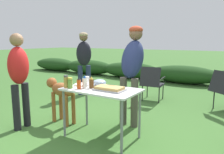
# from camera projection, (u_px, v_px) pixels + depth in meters

# --- Properties ---
(ground_plane) EXTENTS (60.00, 60.00, 0.00)m
(ground_plane) POSITION_uv_depth(u_px,v_px,m) (102.00, 137.00, 3.28)
(ground_plane) COLOR #3D6B2D
(shrub_hedge) EXTENTS (14.40, 0.90, 0.59)m
(shrub_hedge) POSITION_uv_depth(u_px,v_px,m) (183.00, 74.00, 7.35)
(shrub_hedge) COLOR #1E4219
(shrub_hedge) RESTS_ON ground
(folding_table) EXTENTS (1.10, 0.64, 0.74)m
(folding_table) POSITION_uv_depth(u_px,v_px,m) (101.00, 94.00, 3.17)
(folding_table) COLOR white
(folding_table) RESTS_ON ground
(food_tray) EXTENTS (0.44, 0.25, 0.06)m
(food_tray) POSITION_uv_depth(u_px,v_px,m) (109.00, 89.00, 3.05)
(food_tray) COLOR #9E9EA3
(food_tray) RESTS_ON folding_table
(plate_stack) EXTENTS (0.24, 0.24, 0.02)m
(plate_stack) POSITION_uv_depth(u_px,v_px,m) (82.00, 85.00, 3.40)
(plate_stack) COLOR white
(plate_stack) RESTS_ON folding_table
(mixing_bowl) EXTENTS (0.21, 0.21, 0.10)m
(mixing_bowl) POSITION_uv_depth(u_px,v_px,m) (99.00, 82.00, 3.38)
(mixing_bowl) COLOR #99B2CC
(mixing_bowl) RESTS_ON folding_table
(paper_cup_stack) EXTENTS (0.08, 0.08, 0.11)m
(paper_cup_stack) POSITION_uv_depth(u_px,v_px,m) (87.00, 80.00, 3.55)
(paper_cup_stack) COLOR white
(paper_cup_stack) RESTS_ON folding_table
(relish_jar) EXTENTS (0.07, 0.07, 0.16)m
(relish_jar) POSITION_uv_depth(u_px,v_px,m) (70.00, 83.00, 3.18)
(relish_jar) COLOR olive
(relish_jar) RESTS_ON folding_table
(mayo_bottle) EXTENTS (0.06, 0.06, 0.19)m
(mayo_bottle) POSITION_uv_depth(u_px,v_px,m) (85.00, 82.00, 3.19)
(mayo_bottle) COLOR silver
(mayo_bottle) RESTS_ON folding_table
(beer_bottle) EXTENTS (0.07, 0.07, 0.17)m
(beer_bottle) POSITION_uv_depth(u_px,v_px,m) (91.00, 83.00, 3.19)
(beer_bottle) COLOR brown
(beer_bottle) RESTS_ON folding_table
(hot_sauce_bottle) EXTENTS (0.06, 0.06, 0.17)m
(hot_sauce_bottle) POSITION_uv_depth(u_px,v_px,m) (79.00, 83.00, 3.15)
(hot_sauce_bottle) COLOR #CC4214
(hot_sauce_bottle) RESTS_ON folding_table
(spice_jar) EXTENTS (0.07, 0.07, 0.19)m
(spice_jar) POSITION_uv_depth(u_px,v_px,m) (66.00, 82.00, 3.22)
(spice_jar) COLOR #B2893D
(spice_jar) RESTS_ON folding_table
(standing_person_in_navy_coat) EXTENTS (0.39, 0.51, 1.68)m
(standing_person_in_navy_coat) POSITION_uv_depth(u_px,v_px,m) (132.00, 64.00, 3.66)
(standing_person_in_navy_coat) COLOR #4C473D
(standing_person_in_navy_coat) RESTS_ON ground
(standing_person_in_red_jacket) EXTENTS (0.29, 0.38, 1.54)m
(standing_person_in_red_jacket) POSITION_uv_depth(u_px,v_px,m) (19.00, 73.00, 3.47)
(standing_person_in_red_jacket) COLOR black
(standing_person_in_red_jacket) RESTS_ON ground
(standing_person_with_beanie) EXTENTS (0.47, 0.48, 1.64)m
(standing_person_with_beanie) POSITION_uv_depth(u_px,v_px,m) (84.00, 57.00, 5.70)
(standing_person_with_beanie) COLOR #232D4C
(standing_person_with_beanie) RESTS_ON ground
(dog) EXTENTS (0.85, 0.32, 0.77)m
(dog) POSITION_uv_depth(u_px,v_px,m) (61.00, 92.00, 3.79)
(dog) COLOR #9E5B2D
(dog) RESTS_ON ground
(camp_chair_green_behind_table) EXTENTS (0.53, 0.63, 0.83)m
(camp_chair_green_behind_table) POSITION_uv_depth(u_px,v_px,m) (152.00, 82.00, 5.13)
(camp_chair_green_behind_table) COLOR #232328
(camp_chair_green_behind_table) RESTS_ON ground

